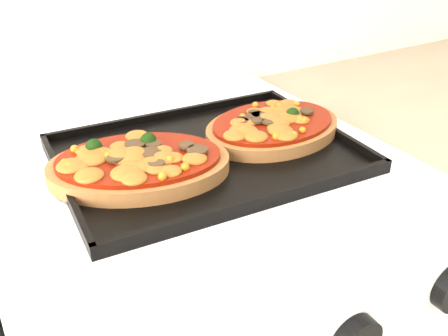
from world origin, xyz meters
TOP-DOWN VIEW (x-y plane):
  - control_panel at (0.03, 1.39)m, footprint 0.60×0.02m
  - baking_tray at (0.05, 1.70)m, footprint 0.44×0.34m
  - pizza_left at (-0.06, 1.70)m, footprint 0.29×0.24m
  - pizza_right at (0.17, 1.71)m, footprint 0.24×0.18m

SIDE VIEW (x-z plane):
  - control_panel at x=0.03m, z-range 0.81..0.90m
  - baking_tray at x=0.05m, z-range 0.91..0.93m
  - pizza_right at x=0.17m, z-range 0.92..0.95m
  - pizza_left at x=-0.06m, z-range 0.92..0.96m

